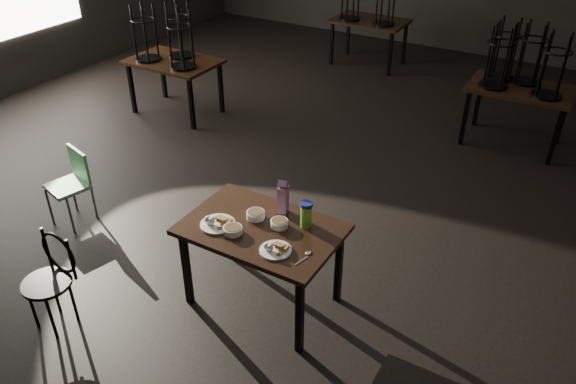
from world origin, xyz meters
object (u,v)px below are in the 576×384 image
Objects in this scene: main_table at (262,235)px; water_bottle at (306,214)px; bentwood_chair at (52,274)px; school_chair at (72,180)px; juice_carton at (283,198)px.

main_table is 5.58× the size of water_bottle.
school_chair is at bearing 134.14° from bentwood_chair.
main_table is 0.34m from juice_carton.
juice_carton is 1.37× the size of water_bottle.
bentwood_chair reaches higher than school_chair.
bentwood_chair is (-1.55, -1.17, -0.39)m from water_bottle.
water_bottle is 0.27× the size of bentwood_chair.
main_table is at bearing 39.50° from bentwood_chair.
school_chair is (-2.24, 0.07, -0.22)m from main_table.
juice_carton is (0.04, 0.26, 0.21)m from main_table.
bentwood_chair is at bearing -31.85° from school_chair.
water_bottle is 1.98m from bentwood_chair.
juice_carton is at bearing 20.28° from school_chair.
school_chair reaches higher than main_table.
main_table is 4.08× the size of juice_carton.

